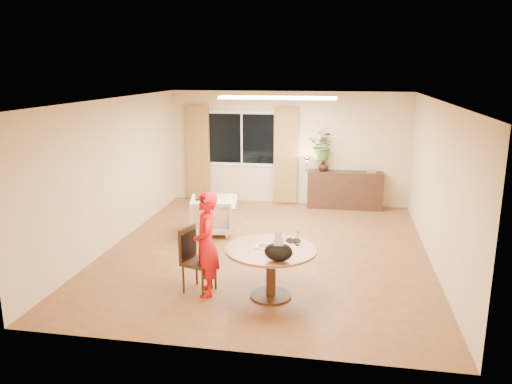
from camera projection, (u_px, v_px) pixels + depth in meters
The scene contains 24 objects.
floor at pixel (267, 250), 8.75m from camera, with size 6.50×6.50×0.00m, color brown.
ceiling at pixel (268, 100), 8.12m from camera, with size 6.50×6.50×0.00m, color white.
wall_back at pixel (288, 148), 11.54m from camera, with size 5.50×5.50×0.00m, color #D4BD8A.
wall_left at pixel (115, 172), 8.90m from camera, with size 6.50×6.50×0.00m, color #D4BD8A.
wall_right at pixel (437, 184), 7.97m from camera, with size 6.50×6.50×0.00m, color #D4BD8A.
window at pixel (242, 139), 11.66m from camera, with size 1.70×0.03×1.30m.
curtain_left at pixel (198, 153), 11.85m from camera, with size 0.55×0.08×2.25m, color brown.
curtain_right at pixel (286, 155), 11.50m from camera, with size 0.55×0.08×2.25m, color brown.
ceiling_panel at pixel (277, 98), 9.28m from camera, with size 2.20×0.35×0.05m, color white.
dining_table at pixel (271, 259), 6.84m from camera, with size 1.25×1.25×0.71m.
dining_chair at pixel (199, 260), 7.04m from camera, with size 0.44×0.41×0.93m, color black, non-canonical shape.
child at pixel (206, 244), 6.90m from camera, with size 0.35×0.54×1.48m, color red.
laptop at pixel (269, 239), 6.81m from camera, with size 0.34×0.23×0.23m, color #B7B7BC, non-canonical shape.
tumbler at pixel (277, 238), 7.06m from camera, with size 0.08×0.08×0.11m, color white, non-canonical shape.
wine_glass at pixel (297, 238), 6.90m from camera, with size 0.07×0.07×0.20m, color white, non-canonical shape.
pot_lid at pixel (293, 240), 7.09m from camera, with size 0.21×0.21×0.03m, color white, non-canonical shape.
handbag at pixel (278, 252), 6.32m from camera, with size 0.37×0.21×0.25m, color black, non-canonical shape.
armchair at pixel (212, 215), 9.56m from camera, with size 0.77×0.80×0.72m, color beige.
throw at pixel (225, 198), 9.36m from camera, with size 0.45×0.55×0.03m, color beige, non-canonical shape.
sideboard at pixel (345, 190), 11.30m from camera, with size 1.68×0.41×0.84m, color black.
vase at pixel (323, 166), 11.25m from camera, with size 0.24×0.24×0.25m, color black.
bouquet at pixel (323, 146), 11.15m from camera, with size 0.59×0.51×0.66m, color #2A5D22.
book_stack at pixel (372, 171), 11.09m from camera, with size 0.20×0.15×0.08m, color #8A6046, non-canonical shape.
desk_lamp at pixel (307, 164), 11.26m from camera, with size 0.13×0.13×0.32m, color black, non-canonical shape.
Camera 1 is at (1.24, -8.15, 3.10)m, focal length 35.00 mm.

